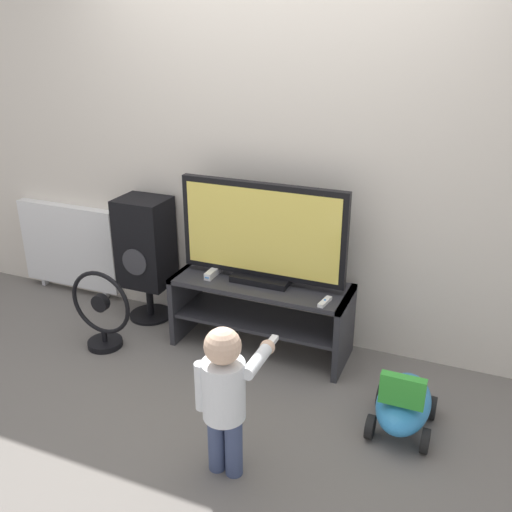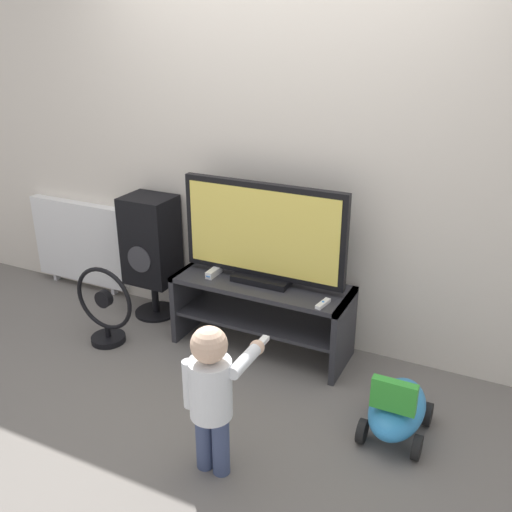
{
  "view_description": "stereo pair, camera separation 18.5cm",
  "coord_description": "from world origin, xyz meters",
  "views": [
    {
      "loc": [
        1.22,
        -2.8,
        2.01
      ],
      "look_at": [
        0.0,
        0.12,
        0.69
      ],
      "focal_mm": 40.0,
      "sensor_mm": 36.0,
      "label": 1
    },
    {
      "loc": [
        1.39,
        -2.73,
        2.01
      ],
      "look_at": [
        0.0,
        0.12,
        0.69
      ],
      "focal_mm": 40.0,
      "sensor_mm": 36.0,
      "label": 2
    }
  ],
  "objects": [
    {
      "name": "ground_plane",
      "position": [
        0.0,
        0.0,
        0.0
      ],
      "size": [
        16.0,
        16.0,
        0.0
      ],
      "primitive_type": "plane",
      "color": "slate"
    },
    {
      "name": "wall_back",
      "position": [
        0.0,
        0.49,
        1.3
      ],
      "size": [
        10.0,
        0.06,
        2.6
      ],
      "color": "silver",
      "rests_on": "ground_plane"
    },
    {
      "name": "tv_stand",
      "position": [
        0.0,
        0.21,
        0.32
      ],
      "size": [
        1.14,
        0.41,
        0.48
      ],
      "color": "#2D2D33",
      "rests_on": "ground_plane"
    },
    {
      "name": "television",
      "position": [
        0.0,
        0.22,
        0.79
      ],
      "size": [
        1.06,
        0.2,
        0.64
      ],
      "color": "black",
      "rests_on": "tv_stand"
    },
    {
      "name": "game_console",
      "position": [
        -0.32,
        0.16,
        0.5
      ],
      "size": [
        0.05,
        0.16,
        0.04
      ],
      "color": "white",
      "rests_on": "tv_stand"
    },
    {
      "name": "remote_primary",
      "position": [
        0.45,
        0.08,
        0.49
      ],
      "size": [
        0.05,
        0.13,
        0.03
      ],
      "color": "white",
      "rests_on": "tv_stand"
    },
    {
      "name": "child",
      "position": [
        0.27,
        -0.88,
        0.46
      ],
      "size": [
        0.3,
        0.45,
        0.78
      ],
      "color": "#3F4C72",
      "rests_on": "ground_plane"
    },
    {
      "name": "speaker_tower",
      "position": [
        -0.91,
        0.3,
        0.56
      ],
      "size": [
        0.34,
        0.31,
        0.89
      ],
      "color": "black",
      "rests_on": "ground_plane"
    },
    {
      "name": "floor_fan",
      "position": [
        -0.96,
        -0.18,
        0.24
      ],
      "size": [
        0.44,
        0.23,
        0.54
      ],
      "color": "black",
      "rests_on": "ground_plane"
    },
    {
      "name": "ride_on_toy",
      "position": [
        0.99,
        -0.25,
        0.16
      ],
      "size": [
        0.32,
        0.51,
        0.41
      ],
      "color": "#338CD1",
      "rests_on": "ground_plane"
    },
    {
      "name": "radiator",
      "position": [
        -1.69,
        0.42,
        0.39
      ],
      "size": [
        0.86,
        0.08,
        0.71
      ],
      "color": "white",
      "rests_on": "ground_plane"
    }
  ]
}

